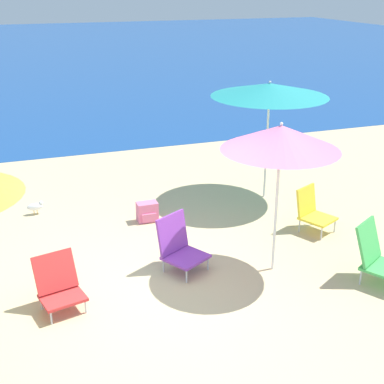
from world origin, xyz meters
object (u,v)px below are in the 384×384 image
at_px(beach_umbrella_pink, 281,138).
at_px(beach_chair_green, 376,254).
at_px(beach_chair_purple, 179,245).
at_px(beach_chair_red, 59,284).
at_px(beach_chair_yellow, 312,210).
at_px(seagull, 36,207).
at_px(beach_umbrella_teal, 270,90).
at_px(backpack_pink, 147,212).

relative_size(beach_umbrella_pink, beach_chair_green, 2.59).
relative_size(beach_chair_purple, beach_chair_red, 1.14).
bearing_deg(beach_chair_yellow, beach_umbrella_pink, -167.77).
distance_m(beach_chair_yellow, beach_chair_red, 4.07).
height_order(beach_umbrella_pink, seagull, beach_umbrella_pink).
distance_m(beach_umbrella_teal, beach_chair_red, 4.86).
distance_m(beach_chair_red, seagull, 2.95).
bearing_deg(backpack_pink, beach_umbrella_pink, -59.69).
distance_m(beach_umbrella_pink, beach_chair_red, 3.23).
height_order(beach_umbrella_pink, beach_chair_yellow, beach_umbrella_pink).
distance_m(beach_umbrella_pink, beach_chair_purple, 1.98).
distance_m(beach_chair_yellow, backpack_pink, 2.64).
height_order(beach_umbrella_pink, beach_umbrella_teal, beach_umbrella_teal).
bearing_deg(beach_chair_yellow, beach_chair_red, 166.38).
bearing_deg(beach_chair_green, beach_chair_yellow, 58.64).
distance_m(beach_chair_purple, beach_chair_green, 2.58).
relative_size(beach_umbrella_teal, beach_chair_yellow, 3.02).
xyz_separation_m(backpack_pink, seagull, (-1.71, 0.87, -0.02)).
height_order(beach_chair_yellow, seagull, beach_chair_yellow).
xyz_separation_m(beach_chair_yellow, beach_chair_green, (-0.02, -1.60, 0.04)).
distance_m(beach_umbrella_pink, backpack_pink, 2.95).
distance_m(backpack_pink, seagull, 1.92).
relative_size(beach_umbrella_pink, beach_chair_red, 3.09).
height_order(beach_umbrella_pink, beach_chair_purple, beach_umbrella_pink).
height_order(beach_chair_yellow, beach_chair_purple, beach_chair_purple).
height_order(beach_chair_purple, beach_chair_red, beach_chair_purple).
xyz_separation_m(beach_umbrella_teal, seagull, (-3.99, 0.54, -1.81)).
bearing_deg(beach_chair_purple, backpack_pink, 60.82).
height_order(beach_umbrella_teal, seagull, beach_umbrella_teal).
xyz_separation_m(beach_umbrella_pink, beach_chair_green, (1.11, -0.70, -1.47)).
height_order(beach_chair_green, beach_chair_red, beach_chair_green).
bearing_deg(seagull, beach_chair_green, -42.19).
xyz_separation_m(beach_chair_yellow, backpack_pink, (-2.35, 1.18, -0.19)).
bearing_deg(beach_umbrella_teal, beach_chair_purple, -138.98).
xyz_separation_m(beach_umbrella_pink, beach_chair_purple, (-1.20, 0.44, -1.50)).
relative_size(beach_chair_green, seagull, 2.95).
relative_size(beach_umbrella_teal, seagull, 7.80).
xyz_separation_m(beach_chair_red, backpack_pink, (1.63, 2.07, -0.16)).
height_order(beach_chair_yellow, backpack_pink, beach_chair_yellow).
distance_m(beach_chair_yellow, beach_chair_purple, 2.38).
xyz_separation_m(beach_umbrella_pink, seagull, (-2.93, 2.95, -1.72)).
height_order(backpack_pink, seagull, backpack_pink).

